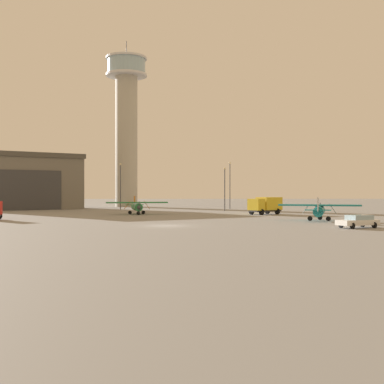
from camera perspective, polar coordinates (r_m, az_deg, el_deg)
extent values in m
plane|color=gray|center=(55.94, -2.96, -3.87)|extent=(400.00, 400.00, 0.00)
cylinder|color=#B2AD9E|center=(126.25, -7.50, 5.73)|extent=(5.48, 5.48, 32.58)
cylinder|color=silver|center=(128.95, -7.50, 13.09)|extent=(10.21, 10.21, 0.60)
cylinder|color=#99B7C6|center=(129.44, -7.50, 14.01)|extent=(9.39, 9.39, 3.68)
cylinder|color=silver|center=(129.96, -7.50, 14.91)|extent=(10.21, 10.21, 0.50)
cylinder|color=#38383D|center=(130.56, -7.50, 15.86)|extent=(0.16, 0.16, 4.00)
cube|color=#6B665B|center=(115.79, -19.09, 0.87)|extent=(28.94, 27.43, 10.92)
cube|color=#4A4740|center=(116.02, -19.10, 3.82)|extent=(29.76, 28.26, 1.00)
cube|color=#38383A|center=(106.87, -17.90, 0.21)|extent=(10.78, 6.63, 8.19)
cylinder|color=teal|center=(66.86, 14.33, -2.12)|extent=(3.31, 6.63, 1.30)
cone|color=#38383D|center=(70.38, 14.45, -2.01)|extent=(1.16, 1.19, 0.91)
cube|color=#38383D|center=(70.38, 14.45, -2.01)|extent=(0.12, 0.09, 2.00)
cube|color=teal|center=(67.15, 14.34, -1.47)|extent=(10.46, 4.82, 0.21)
cylinder|color=#B7BABF|center=(67.11, 15.78, -1.84)|extent=(1.01, 0.41, 1.42)
cylinder|color=#B7BABF|center=(67.25, 12.91, -1.83)|extent=(1.01, 0.41, 1.42)
cube|color=#99B7C6|center=(68.10, 14.38, -1.78)|extent=(1.35, 1.43, 0.74)
cone|color=teal|center=(63.33, 14.21, -2.15)|extent=(1.39, 1.70, 0.98)
cube|color=#B7BABF|center=(63.30, 14.21, -1.39)|extent=(0.49, 1.14, 1.79)
cube|color=teal|center=(63.32, 14.21, -2.01)|extent=(3.29, 1.90, 0.11)
cylinder|color=black|center=(69.42, 14.42, -2.84)|extent=(0.65, 0.36, 0.63)
cylinder|color=black|center=(66.65, 15.32, -2.96)|extent=(0.65, 0.36, 0.63)
cylinder|color=black|center=(66.75, 13.33, -2.96)|extent=(0.65, 0.36, 0.63)
cylinder|color=#287A42|center=(83.87, -6.33, -1.70)|extent=(2.44, 6.50, 1.27)
cone|color=#38383D|center=(80.46, -6.06, -1.78)|extent=(1.04, 1.07, 0.89)
cube|color=#38383D|center=(80.46, -6.06, -1.78)|extent=(0.11, 0.08, 1.94)
cube|color=#287A42|center=(83.55, -6.31, -1.20)|extent=(10.32, 3.43, 0.20)
cylinder|color=orange|center=(83.39, -7.42, -1.49)|extent=(1.00, 0.27, 1.39)
cylinder|color=orange|center=(83.76, -5.19, -1.49)|extent=(1.00, 0.27, 1.39)
cube|color=#99B7C6|center=(82.64, -6.23, -1.49)|extent=(1.21, 1.29, 0.71)
cone|color=#287A42|center=(87.28, -6.58, -1.56)|extent=(1.20, 1.58, 0.95)
cube|color=orange|center=(87.26, -6.58, -1.03)|extent=(0.33, 1.13, 1.74)
cube|color=#287A42|center=(87.27, -6.58, -1.46)|extent=(3.18, 1.48, 0.10)
cylinder|color=black|center=(81.47, -6.14, -2.41)|extent=(0.63, 0.28, 0.61)
cylinder|color=black|center=(83.99, -7.11, -2.34)|extent=(0.63, 0.28, 0.61)
cylinder|color=black|center=(84.24, -5.58, -2.33)|extent=(0.63, 0.28, 0.61)
cube|color=#38383D|center=(83.91, 8.35, -2.13)|extent=(5.87, 5.07, 0.24)
cube|color=gold|center=(82.37, 7.35, -1.43)|extent=(2.81, 3.00, 1.88)
cube|color=#99B7C6|center=(81.82, 6.98, -1.18)|extent=(1.34, 1.78, 0.94)
cube|color=gold|center=(84.57, 8.80, -1.31)|extent=(4.62, 4.34, 2.12)
cylinder|color=black|center=(81.66, 7.95, -2.27)|extent=(0.81, 0.97, 1.00)
cylinder|color=black|center=(83.25, 6.82, -2.23)|extent=(0.81, 0.97, 1.00)
cylinder|color=black|center=(84.42, 9.72, -2.20)|extent=(0.81, 0.97, 1.00)
cylinder|color=black|center=(85.96, 8.60, -2.16)|extent=(0.81, 0.97, 1.00)
cube|color=white|center=(55.14, 18.40, -3.31)|extent=(4.88, 3.48, 0.55)
cube|color=#99B7C6|center=(55.26, 18.57, -2.75)|extent=(2.98, 2.51, 0.50)
cylinder|color=black|center=(53.52, 17.86, -3.70)|extent=(0.42, 0.66, 0.64)
cylinder|color=black|center=(54.74, 16.66, -3.62)|extent=(0.42, 0.66, 0.64)
cylinder|color=black|center=(55.61, 20.11, -3.56)|extent=(0.42, 0.66, 0.64)
cylinder|color=black|center=(56.79, 18.91, -3.49)|extent=(0.42, 0.66, 0.64)
cylinder|color=#38383D|center=(106.82, -8.18, 0.53)|extent=(0.18, 0.18, 9.39)
sphere|color=#F9E5B2|center=(106.97, -8.18, 3.16)|extent=(0.44, 0.44, 0.44)
cylinder|color=#38383D|center=(97.87, 3.76, 0.20)|extent=(0.18, 0.18, 8.11)
sphere|color=#F9E5B2|center=(97.97, 3.76, 2.70)|extent=(0.44, 0.44, 0.44)
cylinder|color=#38383D|center=(110.55, 4.36, 0.65)|extent=(0.18, 0.18, 9.92)
sphere|color=#F9E5B2|center=(110.73, 4.36, 3.33)|extent=(0.44, 0.44, 0.44)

